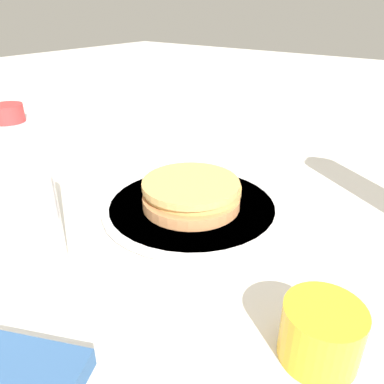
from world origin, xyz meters
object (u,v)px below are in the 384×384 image
plate (192,206)px  juice_glass (321,333)px  cream_jug (76,135)px  water_bottle_far (27,200)px  pancake_stack (192,193)px

plate → juice_glass: juice_glass is taller
cream_jug → water_bottle_far: size_ratio=0.64×
juice_glass → water_bottle_far: (-0.32, -0.08, 0.07)m
pancake_stack → water_bottle_far: water_bottle_far is taller
juice_glass → cream_jug: 0.60m
water_bottle_far → plate: bearing=74.6°
juice_glass → cream_jug: cream_jug is taller
pancake_stack → water_bottle_far: bearing=-105.5°
cream_jug → juice_glass: bearing=-16.8°
cream_jug → water_bottle_far: (0.25, -0.26, 0.04)m
plate → cream_jug: cream_jug is taller
plate → pancake_stack: bearing=-87.6°
cream_jug → plate: bearing=-4.6°
cream_jug → water_bottle_far: 0.36m
plate → water_bottle_far: bearing=-105.4°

